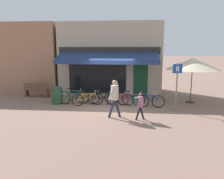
{
  "coord_description": "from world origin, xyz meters",
  "views": [
    {
      "loc": [
        1.21,
        -11.23,
        3.02
      ],
      "look_at": [
        0.21,
        -0.77,
        1.05
      ],
      "focal_mm": 35.0,
      "sensor_mm": 36.0,
      "label": 1
    }
  ],
  "objects_px": {
    "bicycle_green": "(73,97)",
    "pedestrian_child": "(140,103)",
    "bicycle_red": "(119,99)",
    "bicycle_blue": "(148,100)",
    "parking_sign": "(177,82)",
    "litter_bin": "(57,95)",
    "bicycle_purple": "(132,99)",
    "pedestrian_adult": "(115,94)",
    "bicycle_black": "(103,98)",
    "park_bench": "(37,90)",
    "bicycle_orange": "(88,99)",
    "cafe_parasol": "(193,64)"
  },
  "relations": [
    {
      "from": "bicycle_purple",
      "to": "pedestrian_adult",
      "type": "height_order",
      "value": "pedestrian_adult"
    },
    {
      "from": "pedestrian_adult",
      "to": "litter_bin",
      "type": "height_order",
      "value": "pedestrian_adult"
    },
    {
      "from": "bicycle_red",
      "to": "park_bench",
      "type": "xyz_separation_m",
      "value": [
        -5.3,
        1.53,
        0.11
      ]
    },
    {
      "from": "park_bench",
      "to": "parking_sign",
      "type": "bearing_deg",
      "value": -9.99
    },
    {
      "from": "bicycle_purple",
      "to": "cafe_parasol",
      "type": "bearing_deg",
      "value": 34.0
    },
    {
      "from": "bicycle_red",
      "to": "bicycle_blue",
      "type": "distance_m",
      "value": 1.59
    },
    {
      "from": "bicycle_green",
      "to": "litter_bin",
      "type": "bearing_deg",
      "value": 168.17
    },
    {
      "from": "bicycle_green",
      "to": "parking_sign",
      "type": "height_order",
      "value": "parking_sign"
    },
    {
      "from": "pedestrian_adult",
      "to": "litter_bin",
      "type": "relative_size",
      "value": 1.67
    },
    {
      "from": "bicycle_blue",
      "to": "litter_bin",
      "type": "relative_size",
      "value": 1.67
    },
    {
      "from": "bicycle_orange",
      "to": "pedestrian_adult",
      "type": "relative_size",
      "value": 0.96
    },
    {
      "from": "bicycle_green",
      "to": "parking_sign",
      "type": "distance_m",
      "value": 5.55
    },
    {
      "from": "bicycle_black",
      "to": "bicycle_purple",
      "type": "distance_m",
      "value": 1.61
    },
    {
      "from": "bicycle_blue",
      "to": "bicycle_orange",
      "type": "bearing_deg",
      "value": -167.64
    },
    {
      "from": "parking_sign",
      "to": "cafe_parasol",
      "type": "distance_m",
      "value": 2.24
    },
    {
      "from": "bicycle_blue",
      "to": "pedestrian_child",
      "type": "xyz_separation_m",
      "value": [
        -0.52,
        -2.13,
        0.38
      ]
    },
    {
      "from": "bicycle_green",
      "to": "bicycle_orange",
      "type": "distance_m",
      "value": 0.89
    },
    {
      "from": "bicycle_red",
      "to": "pedestrian_child",
      "type": "distance_m",
      "value": 2.63
    },
    {
      "from": "pedestrian_adult",
      "to": "parking_sign",
      "type": "xyz_separation_m",
      "value": [
        2.91,
        1.35,
        0.4
      ]
    },
    {
      "from": "bicycle_green",
      "to": "pedestrian_child",
      "type": "distance_m",
      "value": 4.33
    },
    {
      "from": "bicycle_green",
      "to": "bicycle_blue",
      "type": "height_order",
      "value": "bicycle_green"
    },
    {
      "from": "bicycle_purple",
      "to": "bicycle_blue",
      "type": "bearing_deg",
      "value": 7.65
    },
    {
      "from": "pedestrian_adult",
      "to": "cafe_parasol",
      "type": "xyz_separation_m",
      "value": [
        4.07,
        3.12,
        1.15
      ]
    },
    {
      "from": "pedestrian_adult",
      "to": "park_bench",
      "type": "xyz_separation_m",
      "value": [
        -5.26,
        3.68,
        -0.58
      ]
    },
    {
      "from": "bicycle_red",
      "to": "bicycle_purple",
      "type": "bearing_deg",
      "value": 0.3
    },
    {
      "from": "litter_bin",
      "to": "cafe_parasol",
      "type": "bearing_deg",
      "value": 7.49
    },
    {
      "from": "pedestrian_child",
      "to": "park_bench",
      "type": "bearing_deg",
      "value": 150.67
    },
    {
      "from": "bicycle_green",
      "to": "park_bench",
      "type": "height_order",
      "value": "bicycle_green"
    },
    {
      "from": "park_bench",
      "to": "litter_bin",
      "type": "bearing_deg",
      "value": -33.19
    },
    {
      "from": "cafe_parasol",
      "to": "park_bench",
      "type": "distance_m",
      "value": 9.5
    },
    {
      "from": "bicycle_green",
      "to": "pedestrian_child",
      "type": "height_order",
      "value": "pedestrian_child"
    },
    {
      "from": "bicycle_black",
      "to": "pedestrian_adult",
      "type": "height_order",
      "value": "pedestrian_adult"
    },
    {
      "from": "bicycle_blue",
      "to": "cafe_parasol",
      "type": "relative_size",
      "value": 0.59
    },
    {
      "from": "park_bench",
      "to": "bicycle_purple",
      "type": "bearing_deg",
      "value": -9.63
    },
    {
      "from": "bicycle_purple",
      "to": "bicycle_red",
      "type": "bearing_deg",
      "value": -176.13
    },
    {
      "from": "bicycle_purple",
      "to": "parking_sign",
      "type": "relative_size",
      "value": 0.74
    },
    {
      "from": "bicycle_black",
      "to": "pedestrian_child",
      "type": "relative_size",
      "value": 1.48
    },
    {
      "from": "bicycle_purple",
      "to": "bicycle_green",
      "type": "bearing_deg",
      "value": -168.37
    },
    {
      "from": "bicycle_green",
      "to": "parking_sign",
      "type": "bearing_deg",
      "value": -24.69
    },
    {
      "from": "bicycle_purple",
      "to": "cafe_parasol",
      "type": "height_order",
      "value": "cafe_parasol"
    },
    {
      "from": "bicycle_black",
      "to": "cafe_parasol",
      "type": "relative_size",
      "value": 0.62
    },
    {
      "from": "bicycle_green",
      "to": "cafe_parasol",
      "type": "height_order",
      "value": "cafe_parasol"
    },
    {
      "from": "bicycle_blue",
      "to": "parking_sign",
      "type": "height_order",
      "value": "parking_sign"
    },
    {
      "from": "bicycle_red",
      "to": "bicycle_blue",
      "type": "xyz_separation_m",
      "value": [
        1.57,
        -0.26,
        0.01
      ]
    },
    {
      "from": "bicycle_red",
      "to": "litter_bin",
      "type": "bearing_deg",
      "value": -168.29
    },
    {
      "from": "bicycle_green",
      "to": "pedestrian_child",
      "type": "xyz_separation_m",
      "value": [
        3.56,
        -2.44,
        0.35
      ]
    },
    {
      "from": "litter_bin",
      "to": "cafe_parasol",
      "type": "xyz_separation_m",
      "value": [
        7.43,
        0.98,
        1.69
      ]
    },
    {
      "from": "bicycle_orange",
      "to": "park_bench",
      "type": "xyz_separation_m",
      "value": [
        -3.63,
        1.73,
        0.11
      ]
    },
    {
      "from": "bicycle_orange",
      "to": "cafe_parasol",
      "type": "distance_m",
      "value": 6.1
    },
    {
      "from": "pedestrian_child",
      "to": "parking_sign",
      "type": "relative_size",
      "value": 0.51
    }
  ]
}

